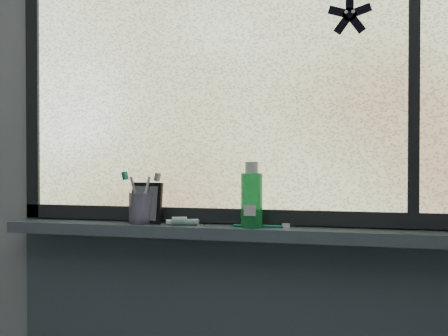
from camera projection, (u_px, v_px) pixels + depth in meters
wall_back at (233, 158)px, 1.76m from camera, size 3.00×0.01×2.50m
windowsill at (228, 232)px, 1.69m from camera, size 1.62×0.14×0.04m
window_pane at (231, 78)px, 1.74m from camera, size 1.50×0.01×1.00m
frame_bottom at (231, 216)px, 1.74m from camera, size 1.60×0.03×0.05m
frame_left at (34, 86)px, 1.91m from camera, size 0.05×0.03×1.10m
frame_mullion at (414, 71)px, 1.59m from camera, size 0.03×0.03×1.00m
starfish_sticker at (350, 15)px, 1.63m from camera, size 0.15×0.02×0.15m
vanity_mirror at (147, 203)px, 1.76m from camera, size 0.12×0.07×0.14m
toothpaste_tube at (184, 221)px, 1.71m from camera, size 0.17×0.07×0.03m
toothbrush_cup at (141, 208)px, 1.76m from camera, size 0.11×0.11×0.11m
toothbrush_lying at (258, 225)px, 1.66m from camera, size 0.21×0.03×0.01m
mouthwash_bottle at (252, 195)px, 1.65m from camera, size 0.09×0.09×0.18m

